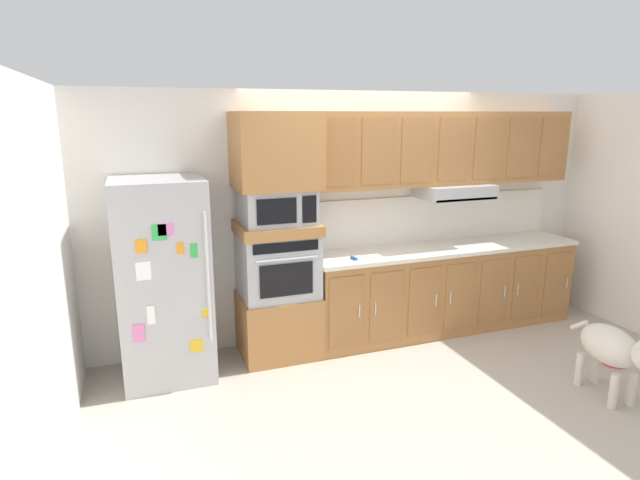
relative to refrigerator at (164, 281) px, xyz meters
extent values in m
plane|color=#B2A899|center=(2.02, -0.68, -0.88)|extent=(9.60, 9.60, 0.00)
cube|color=silver|center=(2.02, 0.43, 0.37)|extent=(6.20, 0.12, 2.50)
cube|color=silver|center=(-0.78, -0.68, 0.37)|extent=(0.12, 7.10, 2.50)
cube|color=#ADADB2|center=(0.00, 0.00, 0.00)|extent=(0.76, 0.70, 1.76)
cylinder|color=silver|center=(0.33, -0.37, 0.10)|extent=(0.02, 0.02, 1.10)
cube|color=pink|center=(-0.23, -0.35, -0.31)|extent=(0.09, 0.01, 0.15)
cube|color=green|center=(-0.02, -0.35, 0.50)|extent=(0.11, 0.01, 0.13)
cube|color=gold|center=(0.31, -0.35, -0.21)|extent=(0.08, 0.01, 0.06)
cube|color=orange|center=(0.13, -0.35, 0.36)|extent=(0.06, 0.01, 0.09)
cube|color=pink|center=(0.03, -0.35, 0.52)|extent=(0.12, 0.01, 0.10)
cube|color=orange|center=(-0.16, -0.35, 0.40)|extent=(0.08, 0.01, 0.11)
cube|color=green|center=(0.23, -0.35, 0.33)|extent=(0.06, 0.01, 0.12)
cube|color=white|center=(-0.16, -0.35, 0.20)|extent=(0.11, 0.01, 0.15)
cube|color=gold|center=(0.21, -0.35, -0.49)|extent=(0.11, 0.01, 0.11)
cube|color=white|center=(-0.13, -0.35, -0.17)|extent=(0.06, 0.01, 0.16)
cube|color=#A8703D|center=(1.04, 0.07, -0.58)|extent=(0.74, 0.62, 0.60)
cube|color=#A8AAAF|center=(1.04, 0.07, 0.02)|extent=(0.70, 0.58, 0.60)
cube|color=black|center=(1.04, -0.23, -0.04)|extent=(0.49, 0.01, 0.30)
cube|color=black|center=(1.04, -0.23, 0.26)|extent=(0.59, 0.01, 0.09)
cylinder|color=#A8AAAF|center=(1.04, -0.25, 0.15)|extent=(0.56, 0.02, 0.02)
cube|color=#A8703D|center=(1.04, 0.07, 0.37)|extent=(0.74, 0.62, 0.10)
cube|color=#A8AAAF|center=(1.04, 0.07, 0.58)|extent=(0.64, 0.53, 0.32)
cube|color=black|center=(0.97, -0.20, 0.58)|extent=(0.35, 0.01, 0.22)
cube|color=black|center=(1.26, -0.20, 0.58)|extent=(0.13, 0.01, 0.24)
cube|color=#A8703D|center=(1.04, 0.07, 1.08)|extent=(0.74, 0.62, 0.68)
cube|color=#A8703D|center=(2.88, 0.07, -0.44)|extent=(2.94, 0.60, 0.88)
cube|color=#9A6738|center=(1.62, -0.24, -0.42)|extent=(0.35, 0.01, 0.70)
cylinder|color=#BCBCC1|center=(1.74, -0.25, -0.42)|extent=(0.01, 0.01, 0.12)
cube|color=#9A6738|center=(2.04, -0.24, -0.42)|extent=(0.35, 0.01, 0.70)
cylinder|color=#BCBCC1|center=(1.91, -0.25, -0.42)|extent=(0.01, 0.01, 0.12)
cube|color=#9A6738|center=(2.46, -0.24, -0.42)|extent=(0.35, 0.01, 0.70)
cylinder|color=#BCBCC1|center=(2.58, -0.25, -0.42)|extent=(0.01, 0.01, 0.12)
cube|color=#9A6738|center=(2.88, -0.24, -0.42)|extent=(0.35, 0.01, 0.70)
cylinder|color=#BCBCC1|center=(2.75, -0.25, -0.42)|extent=(0.01, 0.01, 0.12)
cube|color=#9A6738|center=(3.29, -0.24, -0.42)|extent=(0.35, 0.01, 0.70)
cylinder|color=#BCBCC1|center=(3.42, -0.25, -0.42)|extent=(0.01, 0.01, 0.12)
cube|color=#9A6738|center=(3.71, -0.24, -0.42)|extent=(0.35, 0.01, 0.70)
cylinder|color=#BCBCC1|center=(3.59, -0.25, -0.42)|extent=(0.01, 0.01, 0.12)
cube|color=#9A6738|center=(4.13, -0.24, -0.42)|extent=(0.35, 0.01, 0.70)
cylinder|color=#BCBCC1|center=(4.26, -0.25, -0.42)|extent=(0.01, 0.01, 0.12)
cube|color=silver|center=(2.88, 0.07, 0.02)|extent=(2.98, 0.64, 0.04)
cube|color=white|center=(2.88, 0.36, 0.29)|extent=(2.98, 0.02, 0.50)
cube|color=#A8703D|center=(2.88, 0.20, 1.05)|extent=(2.94, 0.34, 0.74)
cube|color=#A8AAAF|center=(2.98, 0.13, 0.61)|extent=(0.76, 0.48, 0.14)
cube|color=black|center=(2.98, -0.09, 0.55)|extent=(0.72, 0.04, 0.02)
cube|color=#9A6738|center=(1.62, 0.02, 1.05)|extent=(0.35, 0.01, 0.63)
cube|color=#9A6738|center=(2.04, 0.02, 1.05)|extent=(0.35, 0.01, 0.63)
cube|color=#9A6738|center=(2.46, 0.02, 1.05)|extent=(0.35, 0.01, 0.63)
cube|color=#9A6738|center=(2.88, 0.02, 1.05)|extent=(0.35, 0.01, 0.63)
cube|color=#9A6738|center=(3.29, 0.02, 1.05)|extent=(0.35, 0.01, 0.63)
cube|color=#9A6738|center=(3.71, 0.02, 1.05)|extent=(0.35, 0.01, 0.63)
cube|color=#9A6738|center=(4.13, 0.02, 1.05)|extent=(0.35, 0.01, 0.63)
cylinder|color=blue|center=(1.76, -0.08, 0.05)|extent=(0.04, 0.10, 0.03)
cylinder|color=silver|center=(1.86, -0.06, 0.05)|extent=(0.02, 0.12, 0.01)
ellipsoid|color=beige|center=(3.37, -1.60, -0.44)|extent=(0.37, 0.57, 0.31)
cylinder|color=beige|center=(3.40, -1.25, -0.40)|extent=(0.06, 0.18, 0.14)
cylinder|color=beige|center=(3.43, -1.80, -0.74)|extent=(0.07, 0.07, 0.29)
cylinder|color=beige|center=(3.26, -1.78, -0.74)|extent=(0.07, 0.07, 0.29)
cylinder|color=beige|center=(3.47, -1.42, -0.74)|extent=(0.07, 0.07, 0.29)
cylinder|color=beige|center=(3.30, -1.40, -0.74)|extent=(0.07, 0.07, 0.29)
cylinder|color=red|center=(3.92, -1.23, -0.85)|extent=(0.20, 0.20, 0.06)
cylinder|color=brown|center=(3.92, -1.23, -0.84)|extent=(0.15, 0.15, 0.03)
camera|label=1|loc=(-0.19, -4.48, 1.40)|focal=29.28mm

